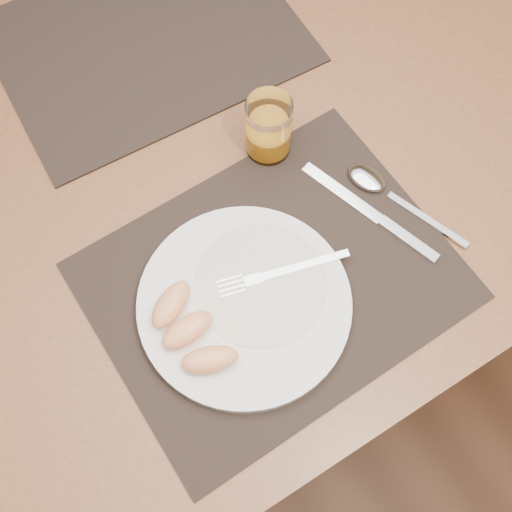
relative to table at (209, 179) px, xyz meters
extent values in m
plane|color=brown|center=(0.00, 0.00, -0.67)|extent=(5.00, 5.00, 0.00)
cube|color=brown|center=(0.00, 0.00, 0.06)|extent=(1.40, 0.90, 0.04)
cylinder|color=brown|center=(0.62, 0.37, -0.31)|extent=(0.06, 0.06, 0.71)
cube|color=black|center=(-0.03, -0.22, 0.09)|extent=(0.46, 0.36, 0.00)
cube|color=black|center=(0.02, 0.22, 0.09)|extent=(0.46, 0.37, 0.00)
cylinder|color=white|center=(-0.08, -0.23, 0.10)|extent=(0.27, 0.27, 0.02)
cylinder|color=white|center=(-0.05, -0.22, 0.10)|extent=(0.17, 0.17, 0.00)
cube|color=silver|center=(0.02, -0.23, 0.11)|extent=(0.11, 0.04, 0.00)
cube|color=silver|center=(-0.05, -0.21, 0.11)|extent=(0.03, 0.02, 0.00)
cube|color=silver|center=(-0.08, -0.20, 0.11)|extent=(0.04, 0.03, 0.00)
cube|color=silver|center=(0.12, -0.16, 0.09)|extent=(0.05, 0.13, 0.00)
cube|color=silver|center=(0.16, -0.27, 0.09)|extent=(0.04, 0.09, 0.01)
cube|color=silver|center=(0.20, -0.26, 0.09)|extent=(0.05, 0.12, 0.00)
ellipsoid|color=silver|center=(0.16, -0.16, 0.09)|extent=(0.05, 0.07, 0.01)
cylinder|color=white|center=(0.08, -0.05, 0.14)|extent=(0.06, 0.06, 0.10)
cylinder|color=orange|center=(0.08, -0.05, 0.11)|extent=(0.05, 0.05, 0.04)
ellipsoid|color=#FFA768|center=(-0.15, -0.28, 0.12)|extent=(0.08, 0.06, 0.03)
ellipsoid|color=#FFA768|center=(-0.15, -0.23, 0.12)|extent=(0.07, 0.04, 0.03)
ellipsoid|color=#FFA768|center=(-0.16, -0.19, 0.12)|extent=(0.08, 0.06, 0.03)
camera|label=1|loc=(-0.20, -0.46, 0.86)|focal=45.00mm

